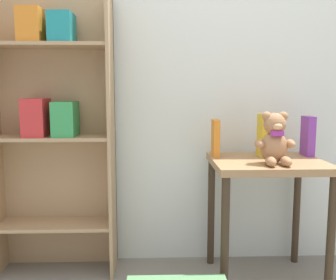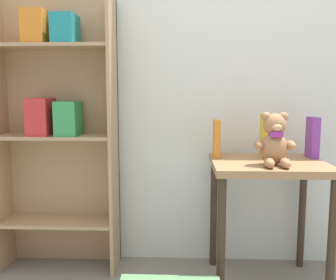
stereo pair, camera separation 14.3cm
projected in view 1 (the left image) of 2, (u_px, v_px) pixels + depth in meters
The scene contains 7 objects.
wall_back at pixel (200, 49), 2.15m from camera, with size 4.80×0.06×2.50m.
bookshelf_side at pixel (53, 121), 2.05m from camera, with size 0.66×0.24×1.52m.
display_table at pixel (266, 181), 1.94m from camera, with size 0.56×0.49×0.66m.
teddy_bear at pixel (275, 140), 1.81m from camera, with size 0.19×0.18×0.25m.
book_standing_orange at pixel (215, 138), 2.01m from camera, with size 0.03×0.11×0.20m, color orange.
book_standing_yellow at pixel (263, 135), 2.01m from camera, with size 0.03×0.10×0.23m, color gold.
book_standing_purple at pixel (308, 136), 2.03m from camera, with size 0.04×0.11×0.22m, color purple.
Camera 1 is at (-0.26, -0.90, 1.02)m, focal length 40.00 mm.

